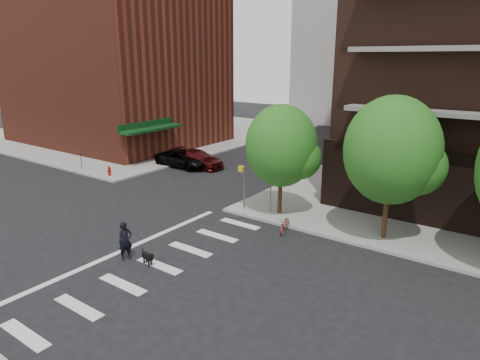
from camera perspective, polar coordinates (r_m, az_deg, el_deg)
ground at (r=21.45m, az=-16.31°, el=-8.73°), size 120.00×120.00×0.00m
sidewalk_nw at (r=54.13m, az=-12.86°, el=6.40°), size 31.00×33.00×0.15m
crosswalk at (r=19.88m, az=-12.31°, el=-10.46°), size 3.85×13.00×0.01m
midrise_nw at (r=48.01m, az=-16.68°, el=17.06°), size 21.40×15.50×20.00m
tree_a at (r=23.77m, az=5.52°, el=4.54°), size 4.00×4.00×5.90m
tree_b at (r=21.33m, az=19.58°, el=3.73°), size 4.50×4.50×6.65m
pedestrian_signal at (r=24.69m, az=1.34°, el=-0.19°), size 2.18×0.67×2.60m
fire_hydrant at (r=33.68m, az=-17.04°, el=1.22°), size 0.24×0.24×0.73m
parking_meter at (r=36.38m, az=-20.45°, el=2.64°), size 0.10×0.08×1.32m
parked_car_black at (r=35.67m, az=-7.45°, el=2.86°), size 2.41×5.10×1.41m
parked_car_maroon at (r=35.47m, az=-5.73°, el=2.84°), size 1.99×4.86×1.41m
parked_car_silver at (r=45.59m, az=4.86°, el=5.85°), size 1.80×4.56×1.48m
scooter at (r=22.40m, az=6.05°, el=-5.87°), size 0.98×1.72×0.86m
dog_walker at (r=19.85m, az=-15.04°, el=-7.86°), size 0.74×0.58×1.79m
dog at (r=19.35m, az=-12.19°, el=-9.97°), size 0.74×0.30×0.61m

